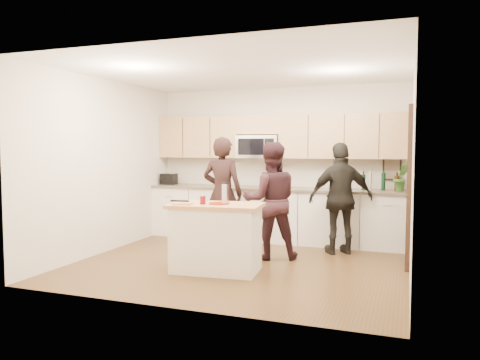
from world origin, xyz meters
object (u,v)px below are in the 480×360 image
(toaster, at_px, (169,179))
(woman_center, at_px, (271,201))
(woman_left, at_px, (222,193))
(woman_right, at_px, (341,198))
(island, at_px, (216,237))

(toaster, bearing_deg, woman_center, -27.84)
(woman_left, bearing_deg, toaster, -32.82)
(toaster, bearing_deg, woman_left, -32.01)
(woman_left, bearing_deg, woman_right, -170.88)
(toaster, bearing_deg, woman_right, -10.19)
(woman_center, bearing_deg, woman_right, -167.87)
(woman_left, height_order, woman_right, woman_left)
(woman_center, relative_size, woman_right, 1.00)
(woman_right, bearing_deg, woman_center, 7.38)
(island, relative_size, toaster, 4.47)
(island, xyz_separation_m, woman_left, (-0.43, 1.28, 0.45))
(woman_center, xyz_separation_m, woman_right, (0.94, 0.65, 0.00))
(woman_left, xyz_separation_m, woman_right, (1.83, 0.32, -0.05))
(island, height_order, toaster, toaster)
(woman_left, relative_size, woman_center, 1.05)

